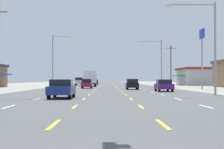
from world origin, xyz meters
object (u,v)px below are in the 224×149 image
object	(u,v)px
streetlight_left_row_0	(4,29)
streetlight_right_row_1	(159,59)
hatchback_inner_left_midfar	(87,84)
sedan_far_right_near	(164,85)
hatchback_inner_right_mid	(132,84)
streetlight_right_row_0	(209,40)
suv_far_left_farther	(79,81)
box_truck_inner_left_far	(90,78)
sedan_inner_left_nearest	(62,88)
sedan_inner_left_farthest	(95,82)
streetlight_left_row_1	(54,57)
pole_sign_right_row_1	(202,44)

from	to	relation	value
streetlight_left_row_0	streetlight_right_row_1	size ratio (longest dim) A/B	1.20
hatchback_inner_left_midfar	sedan_far_right_near	bearing A→B (deg)	-57.39
hatchback_inner_right_mid	hatchback_inner_left_midfar	distance (m)	10.17
hatchback_inner_left_midfar	streetlight_right_row_0	size ratio (longest dim) A/B	0.44
streetlight_right_row_0	suv_far_left_farther	bearing A→B (deg)	106.45
streetlight_right_row_0	box_truck_inner_left_far	bearing A→B (deg)	107.61
suv_far_left_farther	streetlight_right_row_1	bearing A→B (deg)	-54.23
sedan_inner_left_nearest	sedan_inner_left_farthest	world-z (taller)	same
streetlight_right_row_1	sedan_inner_left_nearest	bearing A→B (deg)	-108.91
streetlight_right_row_0	streetlight_left_row_1	xyz separation A→B (m)	(-19.41, 33.06, 0.37)
sedan_far_right_near	streetlight_right_row_0	xyz separation A→B (m)	(2.71, -9.92, 4.46)
sedan_inner_left_nearest	streetlight_left_row_0	xyz separation A→B (m)	(-6.12, 5.52, 5.41)
sedan_inner_left_nearest	suv_far_left_farther	xyz separation A→B (m)	(-3.44, 61.70, 0.27)
streetlight_left_row_0	streetlight_right_row_0	bearing A→B (deg)	0.00
pole_sign_right_row_1	streetlight_right_row_1	xyz separation A→B (m)	(-4.42, 13.78, -1.50)
sedan_far_right_near	streetlight_right_row_1	xyz separation A→B (m)	(2.78, 23.14, 4.47)
streetlight_left_row_0	pole_sign_right_row_1	bearing A→B (deg)	39.07
sedan_inner_left_nearest	streetlight_right_row_0	xyz separation A→B (m)	(13.15, 5.52, 4.46)
box_truck_inner_left_far	sedan_inner_left_farthest	distance (m)	23.34
suv_far_left_farther	streetlight_right_row_1	size ratio (longest dim) A/B	0.55
sedan_inner_left_nearest	hatchback_inner_right_mid	world-z (taller)	hatchback_inner_right_mid
pole_sign_right_row_1	streetlight_right_row_0	size ratio (longest dim) A/B	1.02
pole_sign_right_row_1	streetlight_right_row_1	distance (m)	14.55
box_truck_inner_left_far	suv_far_left_farther	bearing A→B (deg)	103.13
hatchback_inner_left_midfar	sedan_inner_left_farthest	distance (m)	38.71
streetlight_right_row_0	streetlight_right_row_1	size ratio (longest dim) A/B	0.99
hatchback_inner_right_mid	hatchback_inner_left_midfar	size ratio (longest dim) A/B	1.00
streetlight_left_row_0	streetlight_right_row_0	distance (m)	19.29
sedan_inner_left_nearest	streetlight_right_row_0	size ratio (longest dim) A/B	0.51
streetlight_left_row_1	streetlight_right_row_1	size ratio (longest dim) A/B	1.10
hatchback_inner_right_mid	streetlight_right_row_0	distance (m)	20.02
hatchback_inner_left_midfar	streetlight_left_row_0	world-z (taller)	streetlight_left_row_0
sedan_far_right_near	hatchback_inner_left_midfar	world-z (taller)	hatchback_inner_left_midfar
box_truck_inner_left_far	pole_sign_right_row_1	distance (m)	28.66
box_truck_inner_left_far	streetlight_left_row_0	bearing A→B (deg)	-98.44
sedan_far_right_near	hatchback_inner_right_mid	xyz separation A→B (m)	(-3.25, 8.67, 0.03)
suv_far_left_farther	pole_sign_right_row_1	world-z (taller)	pole_sign_right_row_1
sedan_inner_left_farthest	streetlight_right_row_1	bearing A→B (deg)	-67.62
suv_far_left_farther	sedan_inner_left_farthest	bearing A→B (deg)	66.81
sedan_inner_left_nearest	sedan_far_right_near	bearing A→B (deg)	55.94
hatchback_inner_left_midfar	streetlight_right_row_1	world-z (taller)	streetlight_right_row_1
suv_far_left_farther	streetlight_right_row_1	xyz separation A→B (m)	(16.66, -23.12, 4.19)
sedan_inner_left_nearest	streetlight_right_row_1	bearing A→B (deg)	71.09
sedan_inner_left_nearest	pole_sign_right_row_1	size ratio (longest dim) A/B	0.50
sedan_inner_left_nearest	sedan_far_right_near	distance (m)	18.64
hatchback_inner_right_mid	streetlight_left_row_1	xyz separation A→B (m)	(-13.45, 14.47, 4.80)
sedan_inner_left_nearest	hatchback_inner_right_mid	distance (m)	25.16
sedan_far_right_near	hatchback_inner_left_midfar	xyz separation A→B (m)	(-10.26, 16.04, 0.03)
streetlight_right_row_1	sedan_inner_left_farthest	bearing A→B (deg)	112.38
sedan_inner_left_farthest	streetlight_right_row_0	bearing A→B (deg)	-78.68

